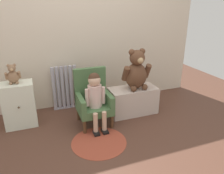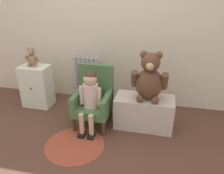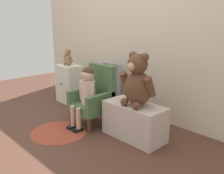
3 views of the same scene
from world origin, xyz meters
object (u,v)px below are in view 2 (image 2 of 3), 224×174
at_px(radiator, 86,80).
at_px(small_dresser, 37,86).
at_px(low_bench, 144,112).
at_px(small_teddy_bear, 32,58).
at_px(floor_rug, 75,145).
at_px(child_figure, 90,93).
at_px(large_teddy_bear, 149,79).
at_px(child_armchair, 94,99).

relative_size(radiator, small_dresser, 1.13).
bearing_deg(low_bench, small_teddy_bear, 172.25).
xyz_separation_m(small_dresser, low_bench, (1.48, -0.19, -0.10)).
height_order(radiator, floor_rug, radiator).
relative_size(radiator, low_bench, 0.97).
bearing_deg(small_teddy_bear, child_figure, -22.42).
xyz_separation_m(low_bench, large_teddy_bear, (0.04, -0.01, 0.43)).
xyz_separation_m(radiator, small_dresser, (-0.62, -0.29, -0.04)).
bearing_deg(small_dresser, floor_rug, -41.23).
distance_m(small_teddy_bear, floor_rug, 1.30).
bearing_deg(radiator, child_figure, -67.36).
height_order(small_dresser, large_teddy_bear, large_teddy_bear).
relative_size(small_dresser, large_teddy_bear, 1.04).
height_order(child_figure, floor_rug, child_figure).
bearing_deg(small_teddy_bear, small_dresser, -33.60).
bearing_deg(child_armchair, large_teddy_bear, 4.33).
xyz_separation_m(child_figure, floor_rug, (-0.07, -0.35, -0.45)).
distance_m(radiator, small_teddy_bear, 0.78).
distance_m(child_figure, floor_rug, 0.58).
height_order(radiator, small_teddy_bear, small_teddy_bear).
relative_size(radiator, small_teddy_bear, 2.69).
bearing_deg(floor_rug, low_bench, 38.03).
distance_m(small_dresser, floor_rug, 1.12).
distance_m(child_armchair, large_teddy_bear, 0.70).
relative_size(small_dresser, child_figure, 0.81).
xyz_separation_m(radiator, child_figure, (0.27, -0.65, 0.13)).
relative_size(radiator, floor_rug, 1.03).
bearing_deg(large_teddy_bear, child_armchair, -175.67).
xyz_separation_m(radiator, small_teddy_bear, (-0.63, -0.28, 0.36)).
distance_m(child_figure, large_teddy_bear, 0.67).
distance_m(low_bench, floor_rug, 0.87).
relative_size(child_figure, small_teddy_bear, 2.93).
bearing_deg(radiator, small_dresser, -155.01).
xyz_separation_m(large_teddy_bear, floor_rug, (-0.70, -0.52, -0.61)).
relative_size(small_teddy_bear, floor_rug, 0.38).
bearing_deg(low_bench, floor_rug, -141.97).
xyz_separation_m(child_armchair, child_figure, (0.00, -0.12, 0.13)).
bearing_deg(large_teddy_bear, small_dresser, 172.50).
distance_m(large_teddy_bear, small_teddy_bear, 1.55).
height_order(small_dresser, small_teddy_bear, small_teddy_bear).
bearing_deg(small_dresser, low_bench, -7.44).
relative_size(radiator, large_teddy_bear, 1.18).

